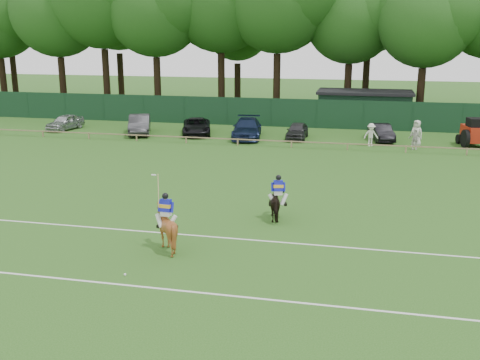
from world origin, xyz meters
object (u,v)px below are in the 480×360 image
(spectator_right, at_px, (416,133))
(tractor, at_px, (474,133))
(suv_black, at_px, (197,127))
(spectator_left, at_px, (371,135))
(horse_dark, at_px, (278,204))
(estate_black, at_px, (381,132))
(horse_chestnut, at_px, (166,228))
(hatch_grey, at_px, (297,131))
(spectator_mid, at_px, (415,139))
(sedan_silver, at_px, (65,122))
(sedan_navy, at_px, (247,128))
(utility_shed, at_px, (364,107))
(polo_ball, at_px, (125,274))
(sedan_grey, at_px, (140,124))

(spectator_right, height_order, tractor, tractor)
(suv_black, xyz_separation_m, spectator_left, (13.87, -1.82, 0.18))
(horse_dark, bearing_deg, estate_black, -118.79)
(tractor, bearing_deg, spectator_right, -177.12)
(horse_chestnut, bearing_deg, hatch_grey, -90.45)
(suv_black, xyz_separation_m, spectator_mid, (16.92, -2.44, 0.09))
(horse_dark, relative_size, tractor, 0.62)
(sedan_silver, bearing_deg, suv_black, 10.89)
(sedan_navy, height_order, spectator_right, spectator_right)
(sedan_navy, bearing_deg, horse_chestnut, -93.82)
(suv_black, distance_m, hatch_grey, 8.25)
(spectator_right, bearing_deg, estate_black, 175.06)
(horse_dark, relative_size, utility_shed, 0.20)
(sedan_navy, height_order, polo_ball, sedan_navy)
(spectator_left, relative_size, utility_shed, 0.20)
(spectator_mid, xyz_separation_m, spectator_right, (0.19, 1.12, 0.22))
(sedan_navy, relative_size, utility_shed, 0.63)
(utility_shed, distance_m, tractor, 11.73)
(sedan_silver, relative_size, hatch_grey, 1.02)
(sedan_silver, xyz_separation_m, hatch_grey, (19.96, 0.02, -0.01))
(estate_black, distance_m, spectator_left, 2.55)
(hatch_grey, xyz_separation_m, spectator_left, (5.62, -1.69, 0.20))
(sedan_silver, height_order, spectator_mid, spectator_mid)
(sedan_navy, relative_size, spectator_mid, 3.51)
(utility_shed, bearing_deg, sedan_silver, -161.18)
(sedan_navy, xyz_separation_m, tractor, (16.85, 0.34, 0.23))
(utility_shed, bearing_deg, suv_black, -147.80)
(horse_dark, bearing_deg, spectator_right, -126.89)
(horse_dark, height_order, utility_shed, utility_shed)
(suv_black, distance_m, utility_shed, 15.71)
(horse_dark, xyz_separation_m, estate_black, (4.91, 20.41, -0.09))
(spectator_left, height_order, spectator_right, spectator_right)
(sedan_grey, relative_size, sedan_navy, 0.90)
(horse_chestnut, relative_size, estate_black, 0.44)
(sedan_silver, xyz_separation_m, suv_black, (11.71, 0.16, 0.01))
(spectator_left, bearing_deg, horse_dark, -122.25)
(horse_chestnut, bearing_deg, sedan_navy, -81.10)
(sedan_silver, bearing_deg, sedan_navy, 8.47)
(sedan_grey, height_order, sedan_navy, sedan_grey)
(hatch_grey, xyz_separation_m, polo_ball, (-2.69, -26.81, -0.59))
(sedan_silver, height_order, tractor, tractor)
(suv_black, bearing_deg, hatch_grey, -17.09)
(sedan_navy, distance_m, estate_black, 10.42)
(sedan_silver, bearing_deg, tractor, 9.92)
(estate_black, xyz_separation_m, spectator_left, (-0.81, -2.42, 0.20))
(horse_chestnut, height_order, spectator_right, spectator_right)
(horse_chestnut, xyz_separation_m, spectator_right, (10.97, 22.98, 0.12))
(spectator_right, height_order, polo_ball, spectator_right)
(hatch_grey, xyz_separation_m, utility_shed, (5.02, 8.49, 0.90))
(horse_dark, distance_m, spectator_right, 19.90)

